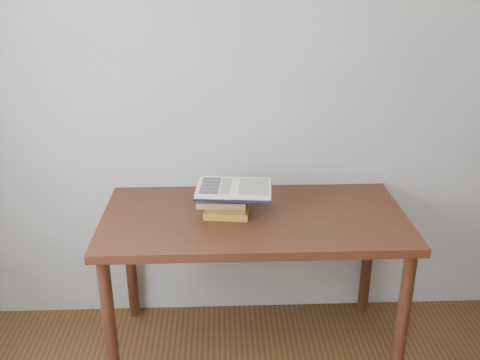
{
  "coord_description": "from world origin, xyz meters",
  "views": [
    {
      "loc": [
        -0.28,
        -0.98,
        1.96
      ],
      "look_at": [
        -0.19,
        1.37,
        0.99
      ],
      "focal_mm": 40.0,
      "sensor_mm": 36.0,
      "label": 1
    }
  ],
  "objects": [
    {
      "name": "desk",
      "position": [
        -0.12,
        1.38,
        0.7
      ],
      "size": [
        1.49,
        0.75,
        0.8
      ],
      "color": "#4E2413",
      "rests_on": "ground"
    },
    {
      "name": "open_book",
      "position": [
        -0.22,
        1.39,
        0.94
      ],
      "size": [
        0.39,
        0.29,
        0.03
      ],
      "rotation": [
        0.0,
        0.0,
        -0.1
      ],
      "color": "black",
      "rests_on": "book_stack"
    },
    {
      "name": "room_shell",
      "position": [
        -0.08,
        0.01,
        1.63
      ],
      "size": [
        3.54,
        3.54,
        2.62
      ],
      "color": "#AAA8A0",
      "rests_on": "ground"
    },
    {
      "name": "book_stack",
      "position": [
        -0.27,
        1.4,
        0.86
      ],
      "size": [
        0.26,
        0.19,
        0.12
      ],
      "color": "#955B22",
      "rests_on": "desk"
    }
  ]
}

